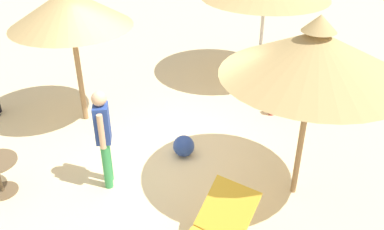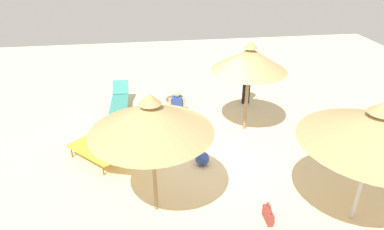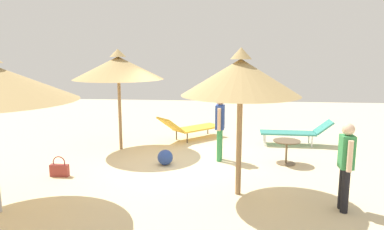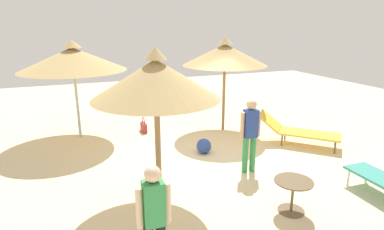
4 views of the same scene
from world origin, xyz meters
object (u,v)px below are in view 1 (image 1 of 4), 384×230
at_px(parasol_umbrella_edge, 69,8).
at_px(beach_ball, 184,146).
at_px(person_standing_near_left, 103,134).
at_px(parasol_umbrella_front, 315,54).
at_px(handbag, 279,107).

distance_m(parasol_umbrella_edge, beach_ball, 3.22).
height_order(parasol_umbrella_edge, person_standing_near_left, parasol_umbrella_edge).
xyz_separation_m(parasol_umbrella_edge, beach_ball, (1.68, 1.76, -2.11)).
distance_m(parasol_umbrella_front, parasol_umbrella_edge, 4.44).
bearing_deg(parasol_umbrella_front, person_standing_near_left, -105.50).
distance_m(parasol_umbrella_front, person_standing_near_left, 3.28).
relative_size(parasol_umbrella_front, beach_ball, 7.44).
bearing_deg(handbag, parasol_umbrella_front, -16.50).
xyz_separation_m(parasol_umbrella_front, parasol_umbrella_edge, (-2.99, -3.28, -0.03)).
relative_size(person_standing_near_left, beach_ball, 4.35).
distance_m(handbag, beach_ball, 2.47).
distance_m(parasol_umbrella_edge, handbag, 4.57).
xyz_separation_m(person_standing_near_left, beach_ball, (-0.52, 1.33, -0.77)).
bearing_deg(parasol_umbrella_edge, parasol_umbrella_front, 47.67).
relative_size(parasol_umbrella_edge, person_standing_near_left, 1.71).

